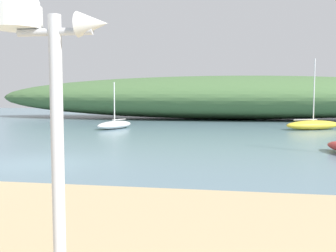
% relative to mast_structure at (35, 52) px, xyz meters
% --- Properties ---
extents(ground_plane, '(120.00, 120.00, 0.00)m').
position_rel_mast_structure_xyz_m(ground_plane, '(-4.91, 8.79, -2.75)').
color(ground_plane, slate).
extents(distant_hill, '(50.25, 12.13, 4.50)m').
position_rel_mast_structure_xyz_m(distant_hill, '(0.93, 37.13, -0.50)').
color(distant_hill, '#476B3D').
rests_on(distant_hill, ground).
extents(mast_structure, '(1.09, 0.45, 3.17)m').
position_rel_mast_structure_xyz_m(mast_structure, '(0.00, 0.00, 0.00)').
color(mast_structure, silver).
rests_on(mast_structure, beach_sand).
extents(sailboat_west_reach, '(2.45, 3.77, 3.38)m').
position_rel_mast_structure_xyz_m(sailboat_west_reach, '(-6.65, 23.13, -2.45)').
color(sailboat_west_reach, white).
rests_on(sailboat_west_reach, ground).
extents(sailboat_far_left, '(4.42, 3.07, 4.99)m').
position_rel_mast_structure_xyz_m(sailboat_far_left, '(7.43, 24.78, -2.40)').
color(sailboat_far_left, gold).
rests_on(sailboat_far_left, ground).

